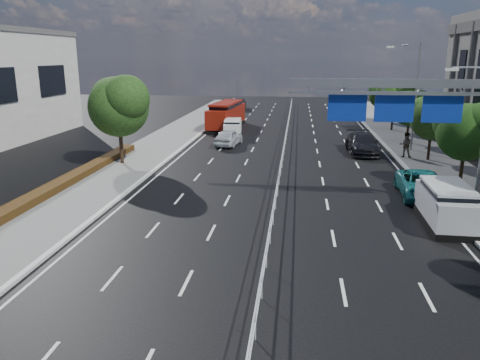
{
  "coord_description": "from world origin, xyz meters",
  "views": [
    {
      "loc": [
        1.02,
        -15.06,
        7.97
      ],
      "look_at": [
        -1.53,
        5.67,
        2.4
      ],
      "focal_mm": 35.0,
      "sensor_mm": 36.0,
      "label": 1
    }
  ],
  "objects_px": {
    "red_bus": "(226,115)",
    "parked_car_dark": "(362,143)",
    "overhead_gantry": "(410,103)",
    "white_minivan": "(233,128)",
    "pedestrian_b": "(405,145)",
    "silver_minivan": "(446,205)",
    "near_car_dark": "(238,104)",
    "near_car_silver": "(229,137)",
    "parked_car_teal": "(422,185)"
  },
  "relations": [
    {
      "from": "parked_car_teal",
      "to": "red_bus",
      "type": "bearing_deg",
      "value": 123.57
    },
    {
      "from": "red_bus",
      "to": "parked_car_teal",
      "type": "relative_size",
      "value": 1.87
    },
    {
      "from": "red_bus",
      "to": "near_car_dark",
      "type": "xyz_separation_m",
      "value": [
        -1.05,
        19.2,
        -0.69
      ]
    },
    {
      "from": "white_minivan",
      "to": "parked_car_dark",
      "type": "distance_m",
      "value": 13.96
    },
    {
      "from": "white_minivan",
      "to": "red_bus",
      "type": "xyz_separation_m",
      "value": [
        -1.47,
        5.4,
        0.67
      ]
    },
    {
      "from": "red_bus",
      "to": "overhead_gantry",
      "type": "bearing_deg",
      "value": -57.72
    },
    {
      "from": "parked_car_dark",
      "to": "pedestrian_b",
      "type": "distance_m",
      "value": 3.6
    },
    {
      "from": "near_car_silver",
      "to": "pedestrian_b",
      "type": "distance_m",
      "value": 15.28
    },
    {
      "from": "pedestrian_b",
      "to": "near_car_dark",
      "type": "bearing_deg",
      "value": -54.9
    },
    {
      "from": "red_bus",
      "to": "parked_car_dark",
      "type": "relative_size",
      "value": 1.74
    },
    {
      "from": "silver_minivan",
      "to": "pedestrian_b",
      "type": "bearing_deg",
      "value": 86.56
    },
    {
      "from": "white_minivan",
      "to": "near_car_dark",
      "type": "xyz_separation_m",
      "value": [
        -2.52,
        24.6,
        -0.01
      ]
    },
    {
      "from": "near_car_dark",
      "to": "silver_minivan",
      "type": "height_order",
      "value": "silver_minivan"
    },
    {
      "from": "white_minivan",
      "to": "silver_minivan",
      "type": "xyz_separation_m",
      "value": [
        13.78,
        -24.27,
        0.13
      ]
    },
    {
      "from": "silver_minivan",
      "to": "parked_car_dark",
      "type": "height_order",
      "value": "silver_minivan"
    },
    {
      "from": "red_bus",
      "to": "silver_minivan",
      "type": "relative_size",
      "value": 2.05
    },
    {
      "from": "red_bus",
      "to": "parked_car_dark",
      "type": "height_order",
      "value": "red_bus"
    },
    {
      "from": "near_car_silver",
      "to": "pedestrian_b",
      "type": "relative_size",
      "value": 2.25
    },
    {
      "from": "parked_car_dark",
      "to": "pedestrian_b",
      "type": "bearing_deg",
      "value": -32.64
    },
    {
      "from": "pedestrian_b",
      "to": "parked_car_dark",
      "type": "bearing_deg",
      "value": -22.67
    },
    {
      "from": "overhead_gantry",
      "to": "silver_minivan",
      "type": "bearing_deg",
      "value": -58.78
    },
    {
      "from": "overhead_gantry",
      "to": "silver_minivan",
      "type": "distance_m",
      "value": 5.52
    },
    {
      "from": "overhead_gantry",
      "to": "white_minivan",
      "type": "relative_size",
      "value": 2.5
    },
    {
      "from": "near_car_silver",
      "to": "parked_car_teal",
      "type": "height_order",
      "value": "near_car_silver"
    },
    {
      "from": "red_bus",
      "to": "near_car_silver",
      "type": "bearing_deg",
      "value": -74.86
    },
    {
      "from": "near_car_silver",
      "to": "near_car_dark",
      "type": "distance_m",
      "value": 29.81
    },
    {
      "from": "near_car_dark",
      "to": "parked_car_teal",
      "type": "relative_size",
      "value": 0.95
    },
    {
      "from": "overhead_gantry",
      "to": "near_car_dark",
      "type": "xyz_separation_m",
      "value": [
        -14.74,
        46.3,
        -4.77
      ]
    },
    {
      "from": "white_minivan",
      "to": "parked_car_teal",
      "type": "xyz_separation_m",
      "value": [
        13.78,
        -19.75,
        -0.11
      ]
    },
    {
      "from": "overhead_gantry",
      "to": "silver_minivan",
      "type": "relative_size",
      "value": 2.12
    },
    {
      "from": "near_car_silver",
      "to": "near_car_dark",
      "type": "bearing_deg",
      "value": -76.72
    },
    {
      "from": "near_car_silver",
      "to": "silver_minivan",
      "type": "xyz_separation_m",
      "value": [
        13.47,
        -19.19,
        0.23
      ]
    },
    {
      "from": "near_car_silver",
      "to": "near_car_dark",
      "type": "xyz_separation_m",
      "value": [
        -2.83,
        29.68,
        0.08
      ]
    },
    {
      "from": "red_bus",
      "to": "near_car_silver",
      "type": "height_order",
      "value": "red_bus"
    },
    {
      "from": "silver_minivan",
      "to": "parked_car_dark",
      "type": "xyz_separation_m",
      "value": [
        -1.8,
        17.1,
        -0.15
      ]
    },
    {
      "from": "red_bus",
      "to": "silver_minivan",
      "type": "xyz_separation_m",
      "value": [
        15.25,
        -29.67,
        -0.54
      ]
    },
    {
      "from": "overhead_gantry",
      "to": "white_minivan",
      "type": "distance_m",
      "value": 25.35
    },
    {
      "from": "white_minivan",
      "to": "pedestrian_b",
      "type": "xyz_separation_m",
      "value": [
        15.08,
        -8.97,
        0.28
      ]
    },
    {
      "from": "near_car_dark",
      "to": "parked_car_teal",
      "type": "bearing_deg",
      "value": 111.54
    },
    {
      "from": "silver_minivan",
      "to": "near_car_dark",
      "type": "bearing_deg",
      "value": 109.87
    },
    {
      "from": "pedestrian_b",
      "to": "white_minivan",
      "type": "bearing_deg",
      "value": -23.31
    },
    {
      "from": "red_bus",
      "to": "near_car_dark",
      "type": "height_order",
      "value": "red_bus"
    },
    {
      "from": "near_car_silver",
      "to": "parked_car_teal",
      "type": "xyz_separation_m",
      "value": [
        13.47,
        -14.67,
        -0.01
      ]
    },
    {
      "from": "overhead_gantry",
      "to": "near_car_silver",
      "type": "height_order",
      "value": "overhead_gantry"
    },
    {
      "from": "red_bus",
      "to": "parked_car_dark",
      "type": "bearing_deg",
      "value": -37.6
    },
    {
      "from": "overhead_gantry",
      "to": "silver_minivan",
      "type": "xyz_separation_m",
      "value": [
        1.56,
        -2.57,
        -4.63
      ]
    },
    {
      "from": "white_minivan",
      "to": "silver_minivan",
      "type": "height_order",
      "value": "silver_minivan"
    },
    {
      "from": "overhead_gantry",
      "to": "pedestrian_b",
      "type": "xyz_separation_m",
      "value": [
        2.86,
        12.73,
        -4.48
      ]
    },
    {
      "from": "near_car_silver",
      "to": "pedestrian_b",
      "type": "height_order",
      "value": "pedestrian_b"
    },
    {
      "from": "red_bus",
      "to": "parked_car_teal",
      "type": "height_order",
      "value": "red_bus"
    }
  ]
}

